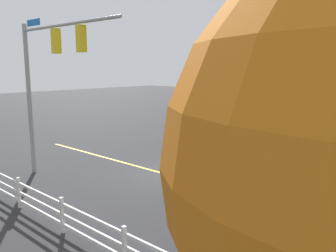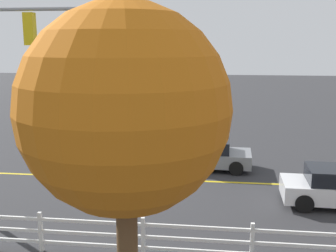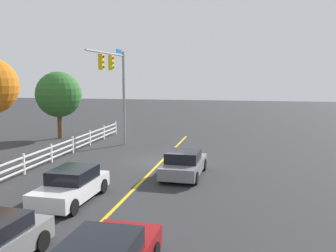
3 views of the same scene
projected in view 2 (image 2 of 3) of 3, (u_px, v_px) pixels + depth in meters
The scene contains 6 objects.
ground_plane at pixel (135, 179), 17.81m from camera, with size 120.00×120.00×0.00m, color #2D2D30.
lane_center_stripe at pixel (229, 182), 17.34m from camera, with size 28.00×0.16×0.01m, color gold.
signal_assembly at pixel (7, 65), 13.29m from camera, with size 6.82×0.37×7.17m.
car_1 at pixel (206, 154), 19.19m from camera, with size 4.25×2.06×1.37m.
white_rail_fence at pixel (197, 240), 10.99m from camera, with size 26.10×0.10×1.15m.
tree_1 at pixel (125, 111), 6.71m from camera, with size 3.48×3.48×6.41m.
Camera 2 is at (-3.48, 16.72, 5.72)m, focal length 44.37 mm.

